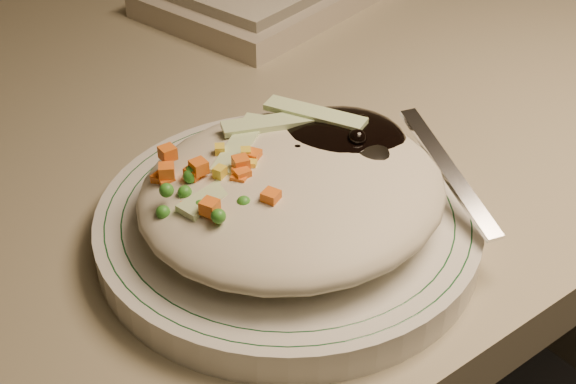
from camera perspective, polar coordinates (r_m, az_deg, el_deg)
desk at (r=0.80m, az=-5.55°, el=-4.96°), size 1.40×0.70×0.74m
plate at (r=0.51m, az=0.00°, el=-2.37°), size 0.24×0.24×0.02m
plate_rim at (r=0.50m, az=-0.00°, el=-1.48°), size 0.23×0.23×0.00m
meal at (r=0.49m, az=0.46°, el=0.67°), size 0.21×0.19×0.05m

